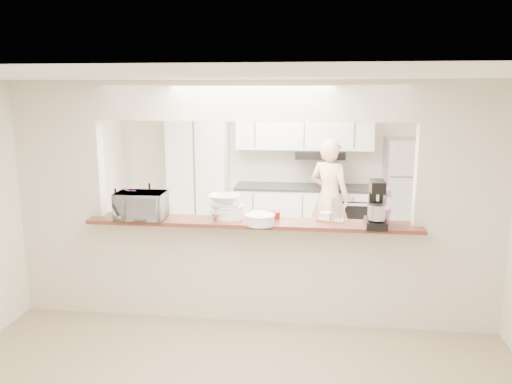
% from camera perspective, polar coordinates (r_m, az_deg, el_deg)
% --- Properties ---
extents(floor, '(6.00, 6.00, 0.00)m').
position_cam_1_polar(floor, '(5.53, -0.37, -14.16)').
color(floor, '#9B8C69').
rests_on(floor, ground).
extents(tile_overlay, '(5.00, 2.90, 0.01)m').
position_cam_1_polar(tile_overlay, '(6.95, 1.25, -8.62)').
color(tile_overlay, silver).
rests_on(tile_overlay, floor).
extents(partition, '(5.00, 0.15, 2.50)m').
position_cam_1_polar(partition, '(5.07, -0.39, 1.13)').
color(partition, beige).
rests_on(partition, floor).
extents(bar_counter, '(3.40, 0.38, 1.09)m').
position_cam_1_polar(bar_counter, '(5.30, -0.39, -8.56)').
color(bar_counter, beige).
rests_on(bar_counter, floor).
extents(kitchen_cabinets, '(3.15, 0.62, 2.25)m').
position_cam_1_polar(kitchen_cabinets, '(7.84, 0.77, 1.06)').
color(kitchen_cabinets, silver).
rests_on(kitchen_cabinets, floor).
extents(refrigerator, '(0.75, 0.70, 1.70)m').
position_cam_1_polar(refrigerator, '(7.88, 17.10, -0.32)').
color(refrigerator, '#ACABB0').
rests_on(refrigerator, floor).
extents(flower_left, '(0.32, 0.29, 0.30)m').
position_cam_1_polar(flower_left, '(5.48, -13.94, -1.02)').
color(flower_left, '#E277D3').
rests_on(flower_left, bar_counter).
extents(wine_bottle_a, '(0.07, 0.07, 0.34)m').
position_cam_1_polar(wine_bottle_a, '(5.44, -12.02, -1.18)').
color(wine_bottle_a, black).
rests_on(wine_bottle_a, bar_counter).
extents(wine_bottle_b, '(0.06, 0.06, 0.32)m').
position_cam_1_polar(wine_bottle_b, '(5.34, -15.69, -1.68)').
color(wine_bottle_b, black).
rests_on(wine_bottle_b, bar_counter).
extents(toaster_oven, '(0.52, 0.36, 0.28)m').
position_cam_1_polar(toaster_oven, '(5.29, -12.99, -1.51)').
color(toaster_oven, '#9E9DA2').
rests_on(toaster_oven, bar_counter).
extents(serving_bowls, '(0.33, 0.33, 0.24)m').
position_cam_1_polar(serving_bowls, '(5.22, -3.59, -1.65)').
color(serving_bowls, silver).
rests_on(serving_bowls, bar_counter).
extents(plate_stack_a, '(0.30, 0.30, 0.14)m').
position_cam_1_polar(plate_stack_a, '(5.20, -3.08, -2.26)').
color(plate_stack_a, white).
rests_on(plate_stack_a, bar_counter).
extents(plate_stack_b, '(0.29, 0.29, 0.10)m').
position_cam_1_polar(plate_stack_b, '(4.94, 0.49, -3.18)').
color(plate_stack_b, white).
rests_on(plate_stack_b, bar_counter).
extents(red_bowl, '(0.16, 0.16, 0.07)m').
position_cam_1_polar(red_bowl, '(5.20, 1.91, -2.62)').
color(red_bowl, maroon).
rests_on(red_bowl, bar_counter).
extents(tan_bowl, '(0.15, 0.15, 0.07)m').
position_cam_1_polar(tan_bowl, '(5.21, 0.27, -2.59)').
color(tan_bowl, '#CFB491').
rests_on(tan_bowl, bar_counter).
extents(utensil_caddy, '(0.30, 0.24, 0.25)m').
position_cam_1_polar(utensil_caddy, '(5.14, 8.57, -2.13)').
color(utensil_caddy, silver).
rests_on(utensil_caddy, bar_counter).
extents(stand_mixer, '(0.20, 0.32, 0.46)m').
position_cam_1_polar(stand_mixer, '(4.97, 13.57, -1.57)').
color(stand_mixer, black).
rests_on(stand_mixer, bar_counter).
extents(flower_right, '(0.25, 0.25, 0.37)m').
position_cam_1_polar(flower_right, '(5.16, 14.16, -1.39)').
color(flower_right, '#C172D4').
rests_on(flower_right, bar_counter).
extents(person, '(0.74, 0.66, 1.71)m').
position_cam_1_polar(person, '(7.41, 8.36, -0.63)').
color(person, '#DEAB90').
rests_on(person, floor).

